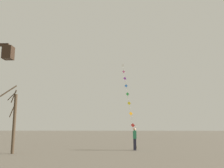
{
  "coord_description": "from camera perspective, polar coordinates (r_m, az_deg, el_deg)",
  "views": [
    {
      "loc": [
        0.94,
        -0.9,
        1.84
      ],
      "look_at": [
        0.28,
        16.25,
        4.76
      ],
      "focal_mm": 39.73,
      "sensor_mm": 36.0,
      "label": 1
    }
  ],
  "objects": [
    {
      "name": "kite_flyer",
      "position": [
        19.81,
        5.25,
        -12.33
      ],
      "size": [
        0.26,
        0.61,
        1.71
      ],
      "rotation": [
        0.0,
        0.0,
        1.62
      ],
      "color": "#1E1E2D",
      "rests_on": "ground_plane"
    },
    {
      "name": "kite_train",
      "position": [
        27.37,
        3.62,
        -2.44
      ],
      "size": [
        1.26,
        11.37,
        10.09
      ],
      "color": "brown",
      "rests_on": "ground_plane"
    },
    {
      "name": "ground_plane",
      "position": [
        21.0,
        -0.36,
        -14.69
      ],
      "size": [
        160.0,
        160.0,
        0.0
      ],
      "primitive_type": "plane",
      "color": "#756B5B"
    },
    {
      "name": "bare_tree",
      "position": [
        18.53,
        -21.7,
        -7.65
      ],
      "size": [
        1.23,
        1.37,
        4.68
      ],
      "color": "#423323",
      "rests_on": "ground_plane"
    }
  ]
}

